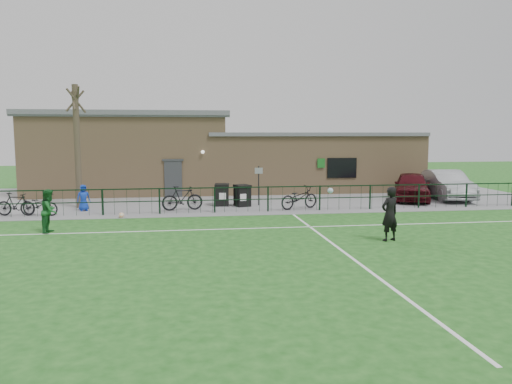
{
  "coord_description": "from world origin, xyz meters",
  "views": [
    {
      "loc": [
        -2.86,
        -14.83,
        3.67
      ],
      "look_at": [
        0.0,
        5.0,
        1.3
      ],
      "focal_mm": 35.0,
      "sensor_mm": 36.0,
      "label": 1
    }
  ],
  "objects": [
    {
      "name": "car_silver",
      "position": [
        11.57,
        10.98,
        0.82
      ],
      "size": [
        2.33,
        5.04,
        1.6
      ],
      "primitive_type": "imported",
      "rotation": [
        0.0,
        0.0,
        -0.13
      ],
      "color": "#A8ABB0",
      "rests_on": "paving_strip"
    },
    {
      "name": "bare_tree",
      "position": [
        -8.0,
        10.5,
        3.0
      ],
      "size": [
        0.3,
        0.3,
        6.0
      ],
      "primitive_type": "cylinder",
      "color": "#413527",
      "rests_on": "ground"
    },
    {
      "name": "bicycle_d",
      "position": [
        -2.98,
        8.89,
        0.6
      ],
      "size": [
        2.0,
        0.82,
        1.17
      ],
      "primitive_type": "imported",
      "rotation": [
        0.0,
        0.0,
        1.71
      ],
      "color": "black",
      "rests_on": "paving_strip"
    },
    {
      "name": "pitch_line_mid",
      "position": [
        0.0,
        4.0,
        0.0
      ],
      "size": [
        28.0,
        0.1,
        0.01
      ],
      "primitive_type": "cube",
      "color": "white",
      "rests_on": "ground"
    },
    {
      "name": "paving_strip",
      "position": [
        0.0,
        13.5,
        0.01
      ],
      "size": [
        34.0,
        13.0,
        0.02
      ],
      "primitive_type": "cube",
      "color": "slate",
      "rests_on": "ground"
    },
    {
      "name": "pitch_line_perp",
      "position": [
        2.0,
        0.0,
        0.0
      ],
      "size": [
        0.1,
        16.0,
        0.01
      ],
      "primitive_type": "cube",
      "color": "white",
      "rests_on": "ground"
    },
    {
      "name": "bicycle_e",
      "position": [
        2.62,
        8.53,
        0.57
      ],
      "size": [
        2.21,
        1.51,
        1.1
      ],
      "primitive_type": "imported",
      "rotation": [
        0.0,
        0.0,
        1.98
      ],
      "color": "black",
      "rests_on": "paving_strip"
    },
    {
      "name": "clubhouse",
      "position": [
        -0.88,
        16.5,
        2.22
      ],
      "size": [
        24.25,
        5.4,
        4.96
      ],
      "color": "tan",
      "rests_on": "ground"
    },
    {
      "name": "ground",
      "position": [
        0.0,
        0.0,
        0.0
      ],
      "size": [
        90.0,
        90.0,
        0.0
      ],
      "primitive_type": "plane",
      "color": "#1A5017",
      "rests_on": "ground"
    },
    {
      "name": "pitch_line_touch",
      "position": [
        0.0,
        7.8,
        0.0
      ],
      "size": [
        28.0,
        0.1,
        0.01
      ],
      "primitive_type": "cube",
      "color": "white",
      "rests_on": "ground"
    },
    {
      "name": "perimeter_fence",
      "position": [
        0.0,
        8.0,
        0.6
      ],
      "size": [
        28.0,
        0.1,
        1.2
      ],
      "primitive_type": "cube",
      "color": "black",
      "rests_on": "ground"
    },
    {
      "name": "car_maroon",
      "position": [
        9.43,
        10.73,
        0.79
      ],
      "size": [
        3.49,
        4.88,
        1.54
      ],
      "primitive_type": "imported",
      "rotation": [
        0.0,
        0.0,
        -0.41
      ],
      "color": "#440C13",
      "rests_on": "paving_strip"
    },
    {
      "name": "outfield_player",
      "position": [
        -7.83,
        4.32,
        0.81
      ],
      "size": [
        0.69,
        0.84,
        1.62
      ],
      "primitive_type": "imported",
      "rotation": [
        0.0,
        0.0,
        1.47
      ],
      "color": "#1A5D26",
      "rests_on": "ground"
    },
    {
      "name": "bicycle_b",
      "position": [
        -10.28,
        8.32,
        0.54
      ],
      "size": [
        1.77,
        0.74,
        1.03
      ],
      "primitive_type": "imported",
      "rotation": [
        0.0,
        0.0,
        1.42
      ],
      "color": "black",
      "rests_on": "paving_strip"
    },
    {
      "name": "sign_post",
      "position": [
        0.87,
        10.06,
        1.02
      ],
      "size": [
        0.08,
        0.08,
        2.0
      ],
      "primitive_type": "cylinder",
      "rotation": [
        0.0,
        0.0,
        -0.36
      ],
      "color": "black",
      "rests_on": "paving_strip"
    },
    {
      "name": "bicycle_c",
      "position": [
        -9.27,
        8.35,
        0.49
      ],
      "size": [
        1.9,
        1.27,
        0.95
      ],
      "primitive_type": "imported",
      "rotation": [
        0.0,
        0.0,
        1.18
      ],
      "color": "black",
      "rests_on": "paving_strip"
    },
    {
      "name": "wheelie_bin_right",
      "position": [
        -0.0,
        9.82,
        0.52
      ],
      "size": [
        0.85,
        0.91,
        0.99
      ],
      "primitive_type": "cube",
      "rotation": [
        0.0,
        0.0,
        0.31
      ],
      "color": "black",
      "rests_on": "paving_strip"
    },
    {
      "name": "goalkeeper_kick",
      "position": [
        4.03,
        1.17,
        0.94
      ],
      "size": [
        1.81,
        3.07,
        1.86
      ],
      "color": "black",
      "rests_on": "ground"
    },
    {
      "name": "spectator_child",
      "position": [
        -7.59,
        9.39,
        0.64
      ],
      "size": [
        0.7,
        0.58,
        1.24
      ],
      "primitive_type": "imported",
      "rotation": [
        0.0,
        0.0,
        0.34
      ],
      "color": "#1337B5",
      "rests_on": "paving_strip"
    },
    {
      "name": "wheelie_bin_left",
      "position": [
        -1.0,
        10.18,
        0.53
      ],
      "size": [
        0.75,
        0.83,
        1.02
      ],
      "primitive_type": "cube",
      "rotation": [
        0.0,
        0.0,
        -0.1
      ],
      "color": "black",
      "rests_on": "paving_strip"
    },
    {
      "name": "ball_ground",
      "position": [
        -5.6,
        7.2,
        0.12
      ],
      "size": [
        0.24,
        0.24,
        0.24
      ],
      "primitive_type": "sphere",
      "color": "white",
      "rests_on": "ground"
    }
  ]
}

